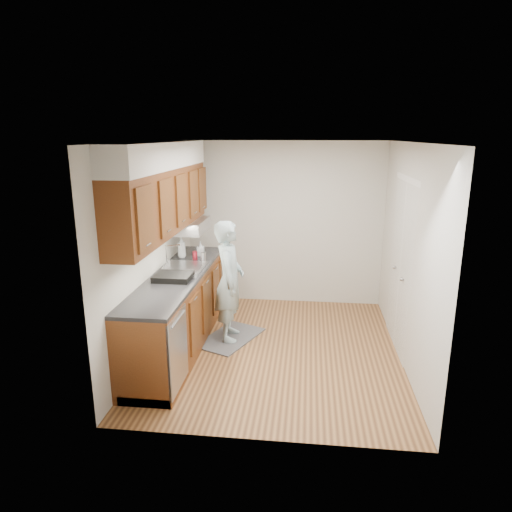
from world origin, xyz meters
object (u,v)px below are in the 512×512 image
Objects in this scene: soap_bottle_b at (201,249)px; steel_can at (203,257)px; dish_rack at (173,277)px; soap_bottle_a at (182,247)px; soda_can at (195,255)px; person at (229,273)px.

steel_can is (0.10, -0.28, -0.04)m from soap_bottle_b.
dish_rack is (-0.17, -0.82, -0.03)m from steel_can.
soap_bottle_b is at bearing 86.44° from dish_rack.
soap_bottle_a is 2.53× the size of soda_can.
soap_bottle_a reaches higher than soap_bottle_b.
soda_can is (-0.54, 0.41, 0.11)m from person.
person is 0.68m from soda_can.
person is at bearing -37.02° from soda_can.
soda_can is 0.14m from steel_can.
dish_rack is at bearing -101.78° from steel_can.
soap_bottle_b is at bearing 34.67° from person.
person reaches higher than soap_bottle_b.
soap_bottle_b is (0.24, 0.10, -0.05)m from soap_bottle_a.
soap_bottle_b is at bearing 83.01° from soda_can.
dish_rack is at bearing -92.76° from soda_can.
soap_bottle_b is (-0.51, 0.62, 0.15)m from person.
soap_bottle_b is 1.59× the size of steel_can.
soap_bottle_a is at bearing 99.80° from dish_rack.
soda_can is at bearing 154.03° from steel_can.
soap_bottle_a is 1.49× the size of soap_bottle_b.
steel_can is at bearing 45.22° from person.
steel_can is 0.29× the size of dish_rack.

